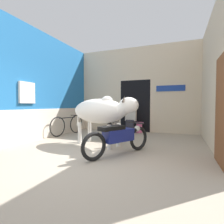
% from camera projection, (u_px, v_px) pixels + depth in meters
% --- Properties ---
extents(ground_plane, '(30.00, 30.00, 0.00)m').
position_uv_depth(ground_plane, '(83.00, 162.00, 3.51)').
color(ground_plane, tan).
extents(wall_left_shopfront, '(0.25, 4.36, 3.62)m').
position_uv_depth(wall_left_shopfront, '(51.00, 89.00, 6.42)').
color(wall_left_shopfront, '#236BAD').
rests_on(wall_left_shopfront, ground_plane).
extents(wall_back_with_doorway, '(5.09, 0.93, 3.62)m').
position_uv_depth(wall_back_with_doorway, '(137.00, 96.00, 7.75)').
color(wall_back_with_doorway, beige).
rests_on(wall_back_with_doorway, ground_plane).
extents(wall_right_with_door, '(0.22, 4.36, 3.62)m').
position_uv_depth(wall_right_with_door, '(215.00, 80.00, 4.46)').
color(wall_right_with_door, beige).
rests_on(wall_right_with_door, ground_plane).
extents(cow, '(2.26, 1.23, 1.39)m').
position_uv_depth(cow, '(101.00, 111.00, 4.90)').
color(cow, silver).
rests_on(cow, ground_plane).
extents(motorcycle_near, '(1.03, 1.75, 0.72)m').
position_uv_depth(motorcycle_near, '(119.00, 137.00, 4.00)').
color(motorcycle_near, black).
rests_on(motorcycle_near, ground_plane).
extents(motorcycle_far, '(0.58, 1.84, 0.71)m').
position_uv_depth(motorcycle_far, '(113.00, 125.00, 6.47)').
color(motorcycle_far, black).
rests_on(motorcycle_far, ground_plane).
extents(bicycle, '(0.44, 1.74, 0.74)m').
position_uv_depth(bicycle, '(68.00, 125.00, 6.74)').
color(bicycle, black).
rests_on(bicycle, ground_plane).
extents(shopkeeper_seated, '(0.45, 0.34, 1.26)m').
position_uv_depth(shopkeeper_seated, '(131.00, 117.00, 7.19)').
color(shopkeeper_seated, '#282833').
rests_on(shopkeeper_seated, ground_plane).
extents(plastic_stool, '(0.35, 0.35, 0.43)m').
position_uv_depth(plastic_stool, '(139.00, 127.00, 7.22)').
color(plastic_stool, '#DB6093').
rests_on(plastic_stool, ground_plane).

